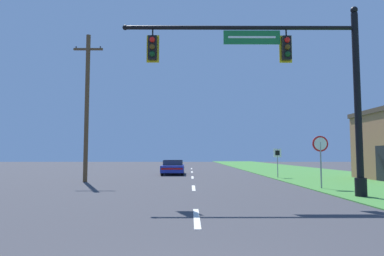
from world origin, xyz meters
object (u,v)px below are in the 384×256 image
object	(u,v)px
signal_mast	(298,79)
route_sign_post	(277,156)
stop_sign	(320,150)
car_ahead	(173,167)
utility_pole_near	(87,105)

from	to	relation	value
signal_mast	route_sign_post	distance (m)	11.58
stop_sign	route_sign_post	distance (m)	7.78
signal_mast	stop_sign	bearing A→B (deg)	57.65
car_ahead	stop_sign	bearing A→B (deg)	-58.17
stop_sign	utility_pole_near	size ratio (longest dim) A/B	0.28
signal_mast	stop_sign	size ratio (longest dim) A/B	3.79
car_ahead	route_sign_post	world-z (taller)	route_sign_post
route_sign_post	utility_pole_near	bearing A→B (deg)	-164.63
signal_mast	utility_pole_near	xyz separation A→B (m)	(-10.57, 7.56, 0.11)
signal_mast	stop_sign	distance (m)	4.69
route_sign_post	utility_pole_near	world-z (taller)	utility_pole_near
signal_mast	car_ahead	world-z (taller)	signal_mast
car_ahead	route_sign_post	xyz separation A→B (m)	(7.62, -4.65, 0.92)
route_sign_post	car_ahead	bearing A→B (deg)	148.57
utility_pole_near	car_ahead	bearing A→B (deg)	58.81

